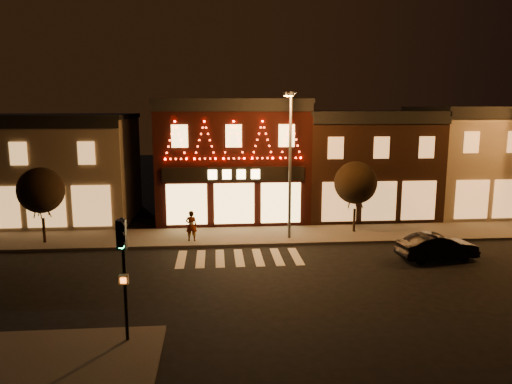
{
  "coord_description": "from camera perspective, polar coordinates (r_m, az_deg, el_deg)",
  "views": [
    {
      "loc": [
        -1.2,
        -20.16,
        7.77
      ],
      "look_at": [
        0.89,
        4.0,
        3.48
      ],
      "focal_mm": 33.8,
      "sensor_mm": 36.0,
      "label": 1
    }
  ],
  "objects": [
    {
      "name": "ground",
      "position": [
        21.64,
        -1.46,
        -11.02
      ],
      "size": [
        120.0,
        120.0,
        0.0
      ],
      "primitive_type": "plane",
      "color": "black",
      "rests_on": "ground"
    },
    {
      "name": "traffic_signal_near",
      "position": [
        16.07,
        -15.49,
        -7.33
      ],
      "size": [
        0.3,
        0.43,
        4.15
      ],
      "rotation": [
        0.0,
        0.0,
        -0.04
      ],
      "color": "black",
      "rests_on": "sidewalk_near"
    },
    {
      "name": "streetlamp_mid",
      "position": [
        27.57,
        4.03,
        4.49
      ],
      "size": [
        0.76,
        1.94,
        8.47
      ],
      "rotation": [
        0.0,
        0.0,
        0.23
      ],
      "color": "#59595E",
      "rests_on": "sidewalk_far"
    },
    {
      "name": "building_pulp",
      "position": [
        34.35,
        -2.91,
        3.99
      ],
      "size": [
        10.2,
        8.34,
        8.3
      ],
      "color": "black",
      "rests_on": "ground"
    },
    {
      "name": "building_right_a",
      "position": [
        36.01,
        12.4,
        3.4
      ],
      "size": [
        9.2,
        8.28,
        7.5
      ],
      "color": "black",
      "rests_on": "ground"
    },
    {
      "name": "building_right_b",
      "position": [
        39.61,
        24.97,
        3.5
      ],
      "size": [
        9.2,
        8.28,
        7.8
      ],
      "color": "#786755",
      "rests_on": "ground"
    },
    {
      "name": "tree_right",
      "position": [
        30.04,
        11.7,
        1.08
      ],
      "size": [
        2.61,
        2.61,
        4.37
      ],
      "rotation": [
        0.0,
        0.0,
        -0.07
      ],
      "color": "black",
      "rests_on": "sidewalk_far"
    },
    {
      "name": "sidewalk_far",
      "position": [
        29.37,
        1.5,
        -5.17
      ],
      "size": [
        44.0,
        4.0,
        0.15
      ],
      "primitive_type": "cube",
      "color": "#47423D",
      "rests_on": "ground"
    },
    {
      "name": "dark_sedan",
      "position": [
        26.65,
        20.64,
        -6.08
      ],
      "size": [
        4.21,
        1.86,
        1.35
      ],
      "primitive_type": "imported",
      "rotation": [
        0.0,
        0.0,
        1.68
      ],
      "color": "black",
      "rests_on": "ground"
    },
    {
      "name": "building_left",
      "position": [
        36.36,
        -23.86,
        2.68
      ],
      "size": [
        12.2,
        8.28,
        7.3
      ],
      "color": "#786755",
      "rests_on": "ground"
    },
    {
      "name": "tree_left",
      "position": [
        29.58,
        -24.11,
        0.18
      ],
      "size": [
        2.57,
        2.57,
        4.3
      ],
      "rotation": [
        0.0,
        0.0,
        0.15
      ],
      "color": "black",
      "rests_on": "sidewalk_far"
    },
    {
      "name": "pedestrian",
      "position": [
        27.98,
        -7.66,
        -3.99
      ],
      "size": [
        0.7,
        0.5,
        1.78
      ],
      "primitive_type": "imported",
      "rotation": [
        0.0,
        0.0,
        3.02
      ],
      "color": "gray",
      "rests_on": "sidewalk_far"
    }
  ]
}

